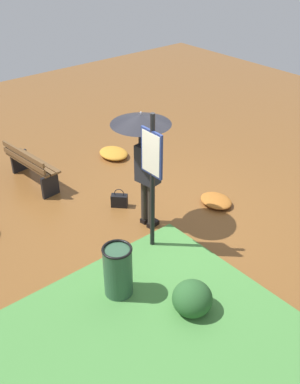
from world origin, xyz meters
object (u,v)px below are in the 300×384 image
Objects in this scene: park_bench at (31,165)px; trash_bin at (118,272)px; info_sign_post at (152,169)px; handbag at (119,200)px; person_with_umbrella at (144,142)px.

trash_bin reaches higher than park_bench.
trash_bin is at bearing 116.49° from info_sign_post.
park_bench reaches higher than handbag.
person_with_umbrella is 5.53× the size of handbag.
park_bench is at bearing 9.76° from info_sign_post.
trash_bin is (-0.52, 1.05, -1.03)m from info_sign_post.
person_with_umbrella is 1.58m from handbag.
park_bench is at bearing -8.29° from trash_bin.
trash_bin is (-1.80, 1.35, 0.29)m from handbag.
info_sign_post is at bearing 150.68° from person_with_umbrella.
person_with_umbrella reaches higher than trash_bin.
park_bench is (2.46, 0.86, -1.15)m from person_with_umbrella.
info_sign_post is 6.22× the size of handbag.
info_sign_post reaches higher than handbag.
person_with_umbrella is at bearing -29.32° from info_sign_post.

